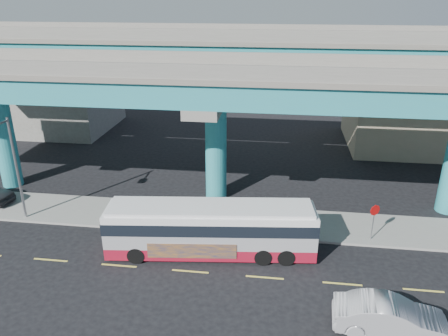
# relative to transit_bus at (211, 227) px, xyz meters

# --- Properties ---
(ground) EXTENTS (120.00, 120.00, 0.00)m
(ground) POSITION_rel_transit_bus_xyz_m (-0.83, -1.67, -1.65)
(ground) COLOR black
(ground) RESTS_ON ground
(sidewalk) EXTENTS (70.00, 4.00, 0.15)m
(sidewalk) POSITION_rel_transit_bus_xyz_m (-0.83, 3.83, -1.58)
(sidewalk) COLOR gray
(sidewalk) RESTS_ON ground
(lane_markings) EXTENTS (58.00, 0.12, 0.01)m
(lane_markings) POSITION_rel_transit_bus_xyz_m (-0.83, -1.97, -1.65)
(lane_markings) COLOR #D8C64C
(lane_markings) RESTS_ON ground
(viaduct) EXTENTS (52.00, 12.40, 11.70)m
(viaduct) POSITION_rel_transit_bus_xyz_m (-0.83, 7.44, 7.49)
(viaduct) COLOR teal
(viaduct) RESTS_ON ground
(building_beige) EXTENTS (14.00, 10.23, 7.00)m
(building_beige) POSITION_rel_transit_bus_xyz_m (17.17, 21.32, 1.86)
(building_beige) COLOR tan
(building_beige) RESTS_ON ground
(building_concrete) EXTENTS (12.00, 10.00, 9.00)m
(building_concrete) POSITION_rel_transit_bus_xyz_m (-20.83, 22.33, 2.85)
(building_concrete) COLOR gray
(building_concrete) RESTS_ON ground
(transit_bus) EXTENTS (11.95, 3.82, 3.02)m
(transit_bus) POSITION_rel_transit_bus_xyz_m (0.00, 0.00, 0.00)
(transit_bus) COLOR maroon
(transit_bus) RESTS_ON ground
(sedan) EXTENTS (2.38, 5.14, 1.62)m
(sedan) POSITION_rel_transit_bus_xyz_m (8.78, -5.19, -0.84)
(sedan) COLOR #ACADB1
(sedan) RESTS_ON ground
(street_lamp) EXTENTS (0.50, 2.27, 6.79)m
(street_lamp) POSITION_rel_transit_bus_xyz_m (-12.81, 1.80, 2.97)
(street_lamp) COLOR gray
(street_lamp) RESTS_ON sidewalk
(stop_sign) EXTENTS (0.61, 0.37, 2.29)m
(stop_sign) POSITION_rel_transit_bus_xyz_m (9.34, 2.51, 0.13)
(stop_sign) COLOR gray
(stop_sign) RESTS_ON sidewalk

